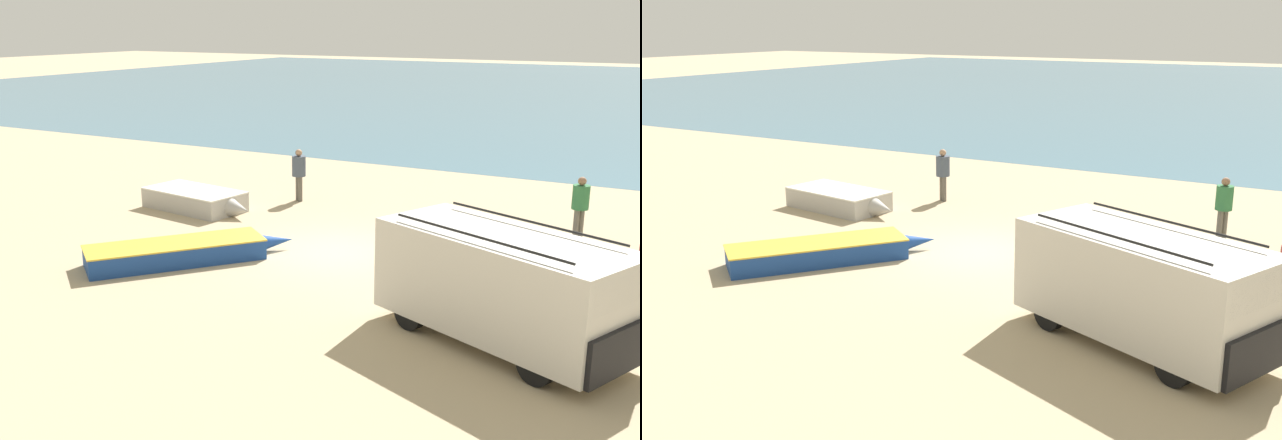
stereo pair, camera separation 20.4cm
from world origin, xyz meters
TOP-DOWN VIEW (x-y plane):
  - ground_plane at (0.00, 0.00)m, footprint 200.00×200.00m
  - sea_water at (0.00, 52.00)m, footprint 120.00×80.00m
  - parked_van at (5.55, -3.61)m, footprint 5.38×3.78m
  - fishing_rowboat_0 at (-6.15, 1.85)m, footprint 4.16×2.17m
  - fishing_rowboat_1 at (3.43, 2.14)m, footprint 4.86×3.84m
  - fishing_rowboat_2 at (-3.05, -2.70)m, footprint 4.09×4.90m
  - fisherman_0 at (5.43, 4.49)m, footprint 0.47×0.47m
  - fisherman_2 at (-3.88, 4.56)m, footprint 0.47×0.47m

SIDE VIEW (x-z plane):
  - ground_plane at x=0.00m, z-range 0.00..0.00m
  - sea_water at x=0.00m, z-range 0.00..0.01m
  - fishing_rowboat_1 at x=3.43m, z-range 0.00..0.53m
  - fishing_rowboat_2 at x=-3.05m, z-range 0.00..0.54m
  - fishing_rowboat_0 at x=-6.15m, z-range 0.00..0.66m
  - fisherman_0 at x=5.43m, z-range 0.18..1.97m
  - fisherman_2 at x=-3.88m, z-range 0.18..1.98m
  - parked_van at x=5.55m, z-range 0.05..2.34m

